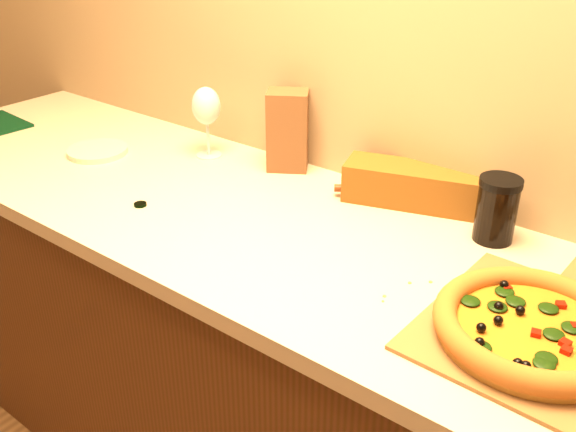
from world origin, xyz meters
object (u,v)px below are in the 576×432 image
Objects in this scene: rolling_pin at (401,189)px; dark_jar at (497,209)px; wine_glass at (206,108)px; pizza_peel at (538,329)px; side_plate at (98,151)px; pizza at (533,327)px.

dark_jar is at bearing -13.12° from rolling_pin.
wine_glass reaches higher than rolling_pin.
pizza_peel is 1.29m from side_plate.
dark_jar is at bearing 2.29° from wine_glass.
pizza is 1.29m from side_plate.
wine_glass is at bearing 35.09° from side_plate.
wine_glass is 0.35m from side_plate.
side_plate is (-0.84, -0.28, -0.01)m from rolling_pin.
side_plate is (-1.29, 0.08, -0.02)m from pizza.
dark_jar reaches higher than rolling_pin.
pizza_peel is 1.92× the size of rolling_pin.
pizza_peel is 0.33m from dark_jar.
side_plate is at bearing -168.66° from dark_jar.
dark_jar is (-0.19, 0.30, 0.04)m from pizza.
rolling_pin is 0.59m from wine_glass.
side_plate is at bearing 176.46° from pizza.
dark_jar is 1.12m from side_plate.
wine_glass is (-0.57, -0.09, 0.12)m from rolling_pin.
pizza_peel is 0.56m from rolling_pin.
wine_glass is at bearing -177.71° from dark_jar.
dark_jar reaches higher than pizza_peel.
pizza is 0.58m from rolling_pin.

